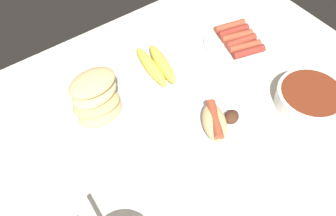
{
  "coord_description": "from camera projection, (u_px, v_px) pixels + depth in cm",
  "views": [
    {
      "loc": [
        39.8,
        47.74,
        82.66
      ],
      "look_at": [
        2.92,
        -3.12,
        3.0
      ],
      "focal_mm": 41.98,
      "sensor_mm": 36.0,
      "label": 1
    }
  ],
  "objects": [
    {
      "name": "plate_sausages",
      "position": [
        239.0,
        41.0,
        1.2
      ],
      "size": [
        21.15,
        21.15,
        3.26
      ],
      "color": "white",
      "rests_on": "ground_plane"
    },
    {
      "name": "bread_stack",
      "position": [
        96.0,
        98.0,
        0.98
      ],
      "size": [
        13.84,
        10.8,
        14.4
      ],
      "color": "#DBB77A",
      "rests_on": "ground_plane"
    },
    {
      "name": "banana_bunch",
      "position": [
        157.0,
        65.0,
        1.12
      ],
      "size": [
        9.06,
        17.92,
        3.89
      ],
      "color": "#E5D14C",
      "rests_on": "ground_plane"
    },
    {
      "name": "plate_hotdog_assembled",
      "position": [
        215.0,
        125.0,
        1.0
      ],
      "size": [
        22.99,
        22.99,
        5.61
      ],
      "color": "white",
      "rests_on": "ground_plane"
    },
    {
      "name": "ground_plane",
      "position": [
        184.0,
        121.0,
        1.04
      ],
      "size": [
        120.0,
        90.0,
        3.0
      ],
      "primitive_type": "cube",
      "color": "silver"
    },
    {
      "name": "bowl_chili",
      "position": [
        310.0,
        97.0,
        1.04
      ],
      "size": [
        18.15,
        18.15,
        4.89
      ],
      "color": "white",
      "rests_on": "ground_plane"
    }
  ]
}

